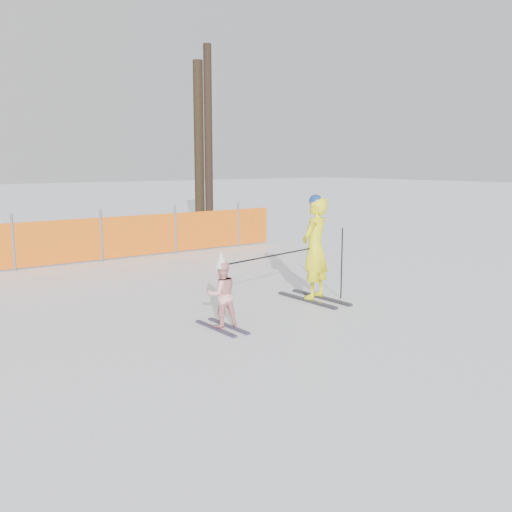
{
  "coord_description": "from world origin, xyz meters",
  "views": [
    {
      "loc": [
        -4.94,
        -5.96,
        2.34
      ],
      "look_at": [
        0.0,
        0.5,
        1.0
      ],
      "focal_mm": 40.0,
      "sensor_mm": 36.0,
      "label": 1
    }
  ],
  "objects": [
    {
      "name": "ground",
      "position": [
        0.0,
        0.0,
        0.0
      ],
      "size": [
        120.0,
        120.0,
        0.0
      ],
      "primitive_type": "plane",
      "color": "white",
      "rests_on": "ground"
    },
    {
      "name": "adult",
      "position": [
        1.66,
        1.02,
        0.9
      ],
      "size": [
        0.74,
        1.41,
        1.81
      ],
      "color": "black",
      "rests_on": "ground"
    },
    {
      "name": "child",
      "position": [
        -0.56,
        0.57,
        0.51
      ],
      "size": [
        0.51,
        0.97,
        1.12
      ],
      "color": "black",
      "rests_on": "ground"
    },
    {
      "name": "ski_poles",
      "position": [
        1.14,
        0.81,
        0.8
      ],
      "size": [
        2.55,
        0.42,
        1.23
      ],
      "color": "black",
      "rests_on": "ground"
    },
    {
      "name": "tree_trunks",
      "position": [
        5.44,
        10.56,
        2.93
      ],
      "size": [
        0.36,
        0.8,
        6.12
      ],
      "color": "black",
      "rests_on": "ground"
    }
  ]
}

